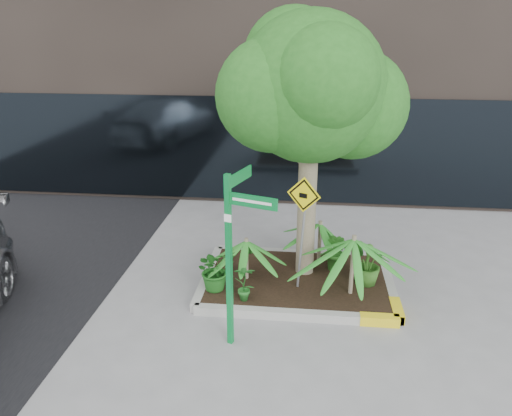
# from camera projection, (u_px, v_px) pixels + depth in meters

# --- Properties ---
(ground) EXTENTS (80.00, 80.00, 0.00)m
(ground) POSITION_uv_depth(u_px,v_px,m) (285.00, 293.00, 8.58)
(ground) COLOR gray
(ground) RESTS_ON ground
(planter) EXTENTS (3.35, 2.36, 0.15)m
(planter) POSITION_uv_depth(u_px,v_px,m) (299.00, 281.00, 8.77)
(planter) COLOR #9E9E99
(planter) RESTS_ON ground
(tree) EXTENTS (3.10, 2.75, 4.64)m
(tree) POSITION_uv_depth(u_px,v_px,m) (311.00, 88.00, 7.89)
(tree) COLOR gray
(tree) RESTS_ON ground
(palm_front) EXTENTS (1.17, 1.17, 1.30)m
(palm_front) POSITION_uv_depth(u_px,v_px,m) (354.00, 239.00, 7.94)
(palm_front) COLOR gray
(palm_front) RESTS_ON ground
(palm_left) EXTENTS (0.86, 0.86, 0.96)m
(palm_left) POSITION_uv_depth(u_px,v_px,m) (246.00, 241.00, 8.51)
(palm_left) COLOR gray
(palm_left) RESTS_ON ground
(palm_back) EXTENTS (0.92, 0.92, 1.02)m
(palm_back) POSITION_uv_depth(u_px,v_px,m) (320.00, 224.00, 9.10)
(palm_back) COLOR gray
(palm_back) RESTS_ON ground
(shrub_a) EXTENTS (0.91, 0.91, 0.72)m
(shrub_a) POSITION_uv_depth(u_px,v_px,m) (216.00, 269.00, 8.29)
(shrub_a) COLOR #1B5A19
(shrub_a) RESTS_ON planter
(shrub_b) EXTENTS (0.55, 0.55, 0.78)m
(shrub_b) POSITION_uv_depth(u_px,v_px,m) (368.00, 263.00, 8.44)
(shrub_b) COLOR #2F661E
(shrub_b) RESTS_ON planter
(shrub_c) EXTENTS (0.36, 0.36, 0.64)m
(shrub_c) POSITION_uv_depth(u_px,v_px,m) (245.00, 282.00, 7.97)
(shrub_c) COLOR #1E611F
(shrub_c) RESTS_ON planter
(shrub_d) EXTENTS (0.58, 0.58, 0.75)m
(shrub_d) POSITION_uv_depth(u_px,v_px,m) (337.00, 252.00, 8.89)
(shrub_d) COLOR #25651D
(shrub_d) RESTS_ON planter
(street_sign_post) EXTENTS (0.72, 0.90, 2.55)m
(street_sign_post) POSITION_uv_depth(u_px,v_px,m) (234.00, 243.00, 6.72)
(street_sign_post) COLOR #0B7D35
(street_sign_post) RESTS_ON ground
(cattle_sign) EXTENTS (0.55, 0.29, 1.92)m
(cattle_sign) POSITION_uv_depth(u_px,v_px,m) (303.00, 214.00, 8.10)
(cattle_sign) COLOR slate
(cattle_sign) RESTS_ON ground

